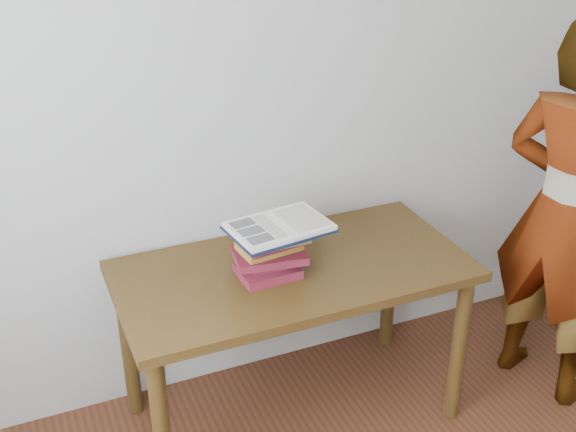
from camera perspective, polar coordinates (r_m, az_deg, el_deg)
name	(u,v)px	position (r m, az deg, el deg)	size (l,w,h in m)	color
room_shell	(570,191)	(1.16, 21.42, 1.85)	(3.54, 3.54, 2.62)	#A6A59D
desk	(293,289)	(2.73, 0.40, -5.82)	(1.31, 0.65, 0.70)	#422C10
book_stack	(270,251)	(2.60, -1.46, -2.78)	(0.28, 0.21, 0.18)	maroon
open_book	(279,227)	(2.54, -0.68, -0.88)	(0.38, 0.29, 0.03)	black
reader	(567,216)	(3.03, 21.21, 0.00)	(0.58, 0.38, 1.60)	tan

